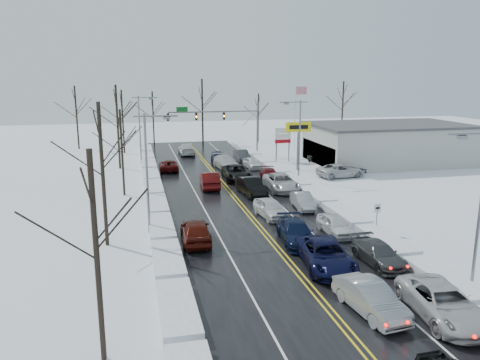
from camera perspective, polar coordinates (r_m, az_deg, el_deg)
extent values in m
plane|color=white|center=(41.28, 0.71, -3.77)|extent=(160.00, 160.00, 0.00)
cube|color=black|center=(43.14, 0.09, -3.03)|extent=(14.00, 84.00, 0.01)
cube|color=white|center=(42.16, -10.05, -3.61)|extent=(1.84, 72.00, 0.64)
cube|color=white|center=(45.40, 9.48, -2.41)|extent=(1.84, 72.00, 0.64)
cylinder|color=slate|center=(69.23, 2.13, 6.35)|extent=(0.24, 0.24, 8.00)
cylinder|color=slate|center=(67.61, -3.24, 8.31)|extent=(13.00, 0.18, 0.18)
cylinder|color=slate|center=(68.79, 1.16, 7.49)|extent=(2.33, 0.10, 2.33)
cube|color=#0C591E|center=(66.97, -7.08, 8.54)|extent=(1.60, 0.08, 0.70)
cube|color=black|center=(67.93, -1.97, 7.80)|extent=(0.32, 0.25, 1.05)
sphere|color=#3F0705|center=(67.75, -1.95, 8.04)|extent=(0.20, 0.20, 0.20)
sphere|color=orange|center=(67.78, -1.95, 7.79)|extent=(0.22, 0.22, 0.22)
sphere|color=black|center=(67.80, -1.95, 7.53)|extent=(0.20, 0.20, 0.20)
cube|color=black|center=(67.29, -5.35, 7.70)|extent=(0.32, 0.25, 1.05)
sphere|color=#3F0705|center=(67.11, -5.34, 7.95)|extent=(0.20, 0.20, 0.20)
sphere|color=orange|center=(67.13, -5.33, 7.69)|extent=(0.22, 0.22, 0.22)
sphere|color=black|center=(67.16, -5.33, 7.44)|extent=(0.20, 0.20, 0.20)
cube|color=black|center=(66.89, -8.78, 7.58)|extent=(0.32, 0.25, 1.05)
sphere|color=#3F0705|center=(66.70, -8.78, 7.82)|extent=(0.20, 0.20, 0.20)
sphere|color=orange|center=(66.73, -8.77, 7.57)|extent=(0.22, 0.22, 0.22)
sphere|color=black|center=(66.75, -8.76, 7.31)|extent=(0.20, 0.20, 0.20)
cylinder|color=slate|center=(58.63, 7.05, 3.91)|extent=(0.20, 0.20, 5.60)
cube|color=yellow|center=(58.29, 7.12, 6.43)|extent=(3.20, 0.30, 1.20)
cube|color=black|center=(58.13, 7.18, 6.41)|extent=(2.40, 0.04, 0.50)
cylinder|color=slate|center=(64.09, 4.45, 4.00)|extent=(0.16, 0.16, 4.00)
cylinder|color=slate|center=(64.64, 5.98, 4.04)|extent=(0.16, 0.16, 4.00)
cube|color=white|center=(64.05, 5.26, 6.05)|extent=(2.20, 0.22, 0.70)
cube|color=white|center=(64.15, 5.25, 5.34)|extent=(2.20, 0.22, 0.70)
cube|color=#A60C15|center=(64.24, 5.24, 4.72)|extent=(2.20, 0.22, 0.50)
cylinder|color=slate|center=(36.71, 16.33, -4.64)|extent=(0.08, 0.08, 2.20)
cube|color=white|center=(36.46, 16.41, -3.29)|extent=(0.55, 0.05, 0.70)
cube|color=black|center=(36.43, 16.44, -3.30)|extent=(0.35, 0.02, 0.15)
cylinder|color=silver|center=(72.95, 6.71, 7.39)|extent=(0.14, 0.14, 10.00)
cube|color=#ABABA7|center=(66.20, 17.54, 4.16)|extent=(20.00, 12.00, 5.00)
cube|color=#262628|center=(61.93, 9.49, 3.18)|extent=(0.10, 11.00, 2.80)
cube|color=#3F3F42|center=(65.88, 17.69, 6.44)|extent=(20.40, 12.40, 0.30)
cylinder|color=slate|center=(28.08, 27.20, -3.67)|extent=(0.18, 0.18, 9.00)
cylinder|color=slate|center=(26.77, 26.81, 5.05)|extent=(3.20, 0.12, 0.12)
cube|color=slate|center=(26.28, 25.43, 4.73)|extent=(0.50, 0.25, 0.18)
cylinder|color=slate|center=(52.13, 7.26, 4.68)|extent=(0.18, 0.18, 9.00)
cylinder|color=slate|center=(51.43, 6.55, 9.41)|extent=(3.20, 0.12, 0.12)
cube|color=slate|center=(51.18, 5.69, 9.24)|extent=(0.50, 0.25, 0.18)
cylinder|color=slate|center=(35.22, -11.27, 0.63)|extent=(0.18, 0.18, 9.00)
cylinder|color=slate|center=(34.61, -10.25, 7.67)|extent=(3.20, 0.12, 0.12)
cube|color=slate|center=(34.67, -8.91, 7.48)|extent=(0.50, 0.25, 0.18)
cylinder|color=slate|center=(62.88, -12.11, 5.88)|extent=(0.18, 0.18, 9.00)
cylinder|color=slate|center=(62.54, -11.56, 9.83)|extent=(3.20, 0.12, 0.12)
cube|color=slate|center=(62.57, -10.81, 9.72)|extent=(0.50, 0.25, 0.18)
cylinder|color=#2D231C|center=(19.91, -17.04, -9.24)|extent=(0.24, 0.24, 9.00)
cylinder|color=#2D231C|center=(33.22, -16.37, 0.51)|extent=(0.27, 0.27, 10.00)
cylinder|color=#2D231C|center=(47.07, -14.18, 3.22)|extent=(0.23, 0.23, 8.50)
cylinder|color=#2D231C|center=(60.83, -14.67, 6.24)|extent=(0.28, 0.28, 10.50)
cylinder|color=#2D231C|center=(72.80, -14.09, 6.89)|extent=(0.25, 0.25, 9.50)
cylinder|color=#2D231C|center=(79.22, -19.28, 7.19)|extent=(0.27, 0.27, 10.00)
cylinder|color=#2D231C|center=(79.85, -10.53, 7.37)|extent=(0.24, 0.24, 9.00)
cylinder|color=#2D231C|center=(78.52, -4.60, 8.19)|extent=(0.29, 0.29, 11.00)
cylinder|color=#2D231C|center=(82.12, 2.24, 7.54)|extent=(0.23, 0.23, 8.50)
cylinder|color=#2D231C|center=(88.02, 12.38, 8.27)|extent=(0.28, 0.28, 10.50)
imported|color=#93969A|center=(25.43, 15.50, -15.29)|extent=(2.24, 4.95, 1.58)
imported|color=black|center=(30.12, 10.33, -10.43)|extent=(3.43, 6.27, 1.67)
imported|color=black|center=(33.94, 6.84, -7.60)|extent=(2.72, 5.52, 1.54)
imported|color=silver|center=(39.56, 3.75, -4.54)|extent=(2.31, 4.74, 1.56)
imported|color=black|center=(46.57, 1.35, -1.84)|extent=(2.25, 5.35, 1.72)
imported|color=black|center=(53.20, -0.43, 0.02)|extent=(3.03, 6.13, 1.67)
imported|color=silver|center=(59.50, -1.71, 1.39)|extent=(2.93, 5.98, 1.67)
imported|color=black|center=(63.61, -2.68, 2.13)|extent=(2.37, 4.83, 1.59)
imported|color=#BCBCBF|center=(26.10, 23.36, -15.15)|extent=(3.24, 6.05, 1.62)
imported|color=#3B3D3F|center=(31.41, 16.47, -9.77)|extent=(2.09, 4.79, 1.37)
imported|color=silver|center=(36.17, 11.53, -6.47)|extent=(1.79, 4.26, 1.44)
imported|color=#9B9EA3|center=(42.36, 7.66, -3.45)|extent=(1.83, 4.31, 1.38)
imported|color=#B8B8BA|center=(48.69, 5.02, -1.24)|extent=(2.98, 6.13, 1.68)
imported|color=#530B11|center=(52.88, 3.63, -0.09)|extent=(2.42, 4.76, 1.32)
imported|color=silver|center=(59.70, 1.49, 1.43)|extent=(1.87, 4.15, 1.38)
imported|color=#383A3D|center=(64.80, 0.22, 2.34)|extent=(1.67, 4.66, 1.53)
imported|color=#4D0B0A|center=(49.55, -3.70, -0.97)|extent=(2.18, 5.34, 1.72)
imported|color=#4C0A0A|center=(58.93, -8.66, 1.13)|extent=(2.37, 4.90, 1.35)
imported|color=silver|center=(70.50, -6.53, 3.11)|extent=(2.42, 5.74, 1.65)
imported|color=#491109|center=(33.94, -5.39, -7.56)|extent=(2.26, 5.13, 1.72)
imported|color=silver|center=(55.90, 12.16, 0.36)|extent=(5.93, 3.27, 1.57)
imported|color=#0B0F33|center=(60.49, 13.35, 1.23)|extent=(2.78, 5.84, 1.64)
imported|color=black|center=(66.02, 8.82, 2.38)|extent=(2.23, 4.73, 1.56)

